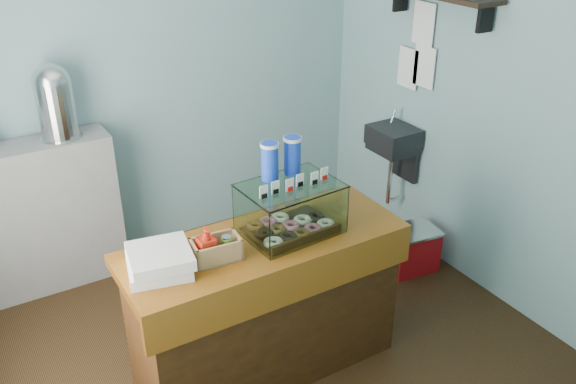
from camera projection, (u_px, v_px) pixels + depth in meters
ground at (248, 340)px, 3.95m from camera, size 3.50×3.50×0.00m
room_shell at (242, 85)px, 3.18m from camera, size 3.54×3.04×2.82m
counter at (266, 305)px, 3.54m from camera, size 1.60×0.60×0.90m
back_shelf at (45, 216)px, 4.29m from camera, size 1.00×0.32×1.10m
display_case at (288, 203)px, 3.37m from camera, size 0.55×0.42×0.51m
condiment_crate at (214, 248)px, 3.14m from camera, size 0.26×0.17×0.20m
pastry_boxes at (159, 261)px, 3.05m from camera, size 0.37×0.37×0.12m
coffee_urn at (55, 100)px, 4.01m from camera, size 0.28×0.28×0.51m
red_cooler at (411, 249)px, 4.61m from camera, size 0.41×0.34×0.34m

